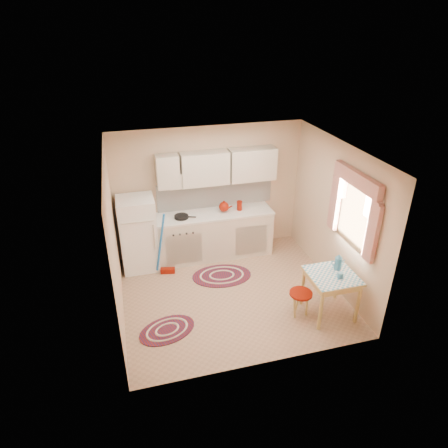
{
  "coord_description": "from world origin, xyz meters",
  "views": [
    {
      "loc": [
        -1.56,
        -5.28,
        4.2
      ],
      "look_at": [
        -0.07,
        0.25,
        1.22
      ],
      "focal_mm": 32.0,
      "sensor_mm": 36.0,
      "label": 1
    }
  ],
  "objects": [
    {
      "name": "countertop",
      "position": [
        0.0,
        1.3,
        0.9
      ],
      "size": [
        2.27,
        0.62,
        0.04
      ],
      "primitive_type": "cube",
      "color": "silver",
      "rests_on": "base_cabinets"
    },
    {
      "name": "broom",
      "position": [
        -0.96,
        0.9,
        0.6
      ],
      "size": [
        0.3,
        0.17,
        1.2
      ],
      "primitive_type": null,
      "rotation": [
        0.0,
        0.0,
        -0.19
      ],
      "color": "blue",
      "rests_on": "ground"
    },
    {
      "name": "table",
      "position": [
        1.34,
        -0.87,
        0.36
      ],
      "size": [
        0.72,
        0.72,
        0.72
      ],
      "primitive_type": "cube",
      "color": "tan",
      "rests_on": "ground"
    },
    {
      "name": "mug",
      "position": [
        1.41,
        -0.97,
        0.77
      ],
      "size": [
        0.1,
        0.1,
        0.1
      ],
      "primitive_type": "cylinder",
      "rotation": [
        0.0,
        0.0,
        -0.11
      ],
      "color": "#2D698B",
      "rests_on": "table"
    },
    {
      "name": "frying_pan",
      "position": [
        -0.61,
        1.25,
        0.94
      ],
      "size": [
        0.33,
        0.33,
        0.05
      ],
      "primitive_type": "cylinder",
      "rotation": [
        0.0,
        0.0,
        -0.34
      ],
      "color": "black",
      "rests_on": "countertop"
    },
    {
      "name": "coffee_pot",
      "position": [
        1.49,
        -0.75,
        0.86
      ],
      "size": [
        0.17,
        0.16,
        0.28
      ],
      "primitive_type": null,
      "rotation": [
        0.0,
        0.0,
        -0.33
      ],
      "color": "#2D698B",
      "rests_on": "table"
    },
    {
      "name": "base_cabinets",
      "position": [
        0.0,
        1.3,
        0.44
      ],
      "size": [
        2.25,
        0.6,
        0.88
      ],
      "primitive_type": "cube",
      "color": "beige",
      "rests_on": "ground"
    },
    {
      "name": "rug_center",
      "position": [
        -0.03,
        0.54,
        0.01
      ],
      "size": [
        1.14,
        0.81,
        0.02
      ],
      "primitive_type": null,
      "rotation": [
        0.0,
        0.0,
        -0.09
      ],
      "color": "maroon",
      "rests_on": "ground"
    },
    {
      "name": "red_canister",
      "position": [
        0.52,
        1.3,
        1.0
      ],
      "size": [
        0.13,
        0.13,
        0.16
      ],
      "primitive_type": "cylinder",
      "rotation": [
        0.0,
        0.0,
        0.34
      ],
      "color": "maroon",
      "rests_on": "countertop"
    },
    {
      "name": "rug_left",
      "position": [
        -1.19,
        -0.62,
        0.01
      ],
      "size": [
        1.02,
        0.83,
        0.02
      ],
      "primitive_type": null,
      "rotation": [
        0.0,
        0.0,
        0.32
      ],
      "color": "maroon",
      "rests_on": "ground"
    },
    {
      "name": "red_kettle",
      "position": [
        0.22,
        1.3,
        1.03
      ],
      "size": [
        0.27,
        0.26,
        0.21
      ],
      "primitive_type": null,
      "rotation": [
        0.0,
        0.0,
        -0.42
      ],
      "color": "maroon",
      "rests_on": "countertop"
    },
    {
      "name": "room_shell",
      "position": [
        0.16,
        0.24,
        1.6
      ],
      "size": [
        3.64,
        3.6,
        2.52
      ],
      "color": "tan",
      "rests_on": "ground"
    },
    {
      "name": "fridge",
      "position": [
        -1.41,
        1.25,
        0.7
      ],
      "size": [
        0.65,
        0.6,
        1.4
      ],
      "primitive_type": "cube",
      "color": "white",
      "rests_on": "ground"
    },
    {
      "name": "stool",
      "position": [
        0.89,
        -0.79,
        0.21
      ],
      "size": [
        0.42,
        0.42,
        0.42
      ],
      "primitive_type": "cylinder",
      "rotation": [
        0.0,
        0.0,
        -0.2
      ],
      "color": "maroon",
      "rests_on": "ground"
    }
  ]
}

